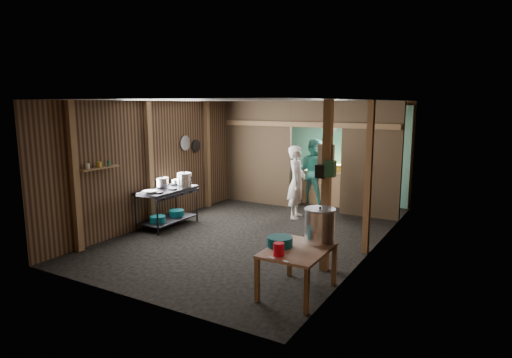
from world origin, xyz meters
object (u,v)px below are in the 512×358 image
Objects in this scene: gas_range at (167,207)px; yellow_tub at (336,168)px; stock_pot at (320,226)px; prep_table at (297,271)px; pink_bucket at (279,249)px; cook at (297,182)px; stove_pot_large at (184,180)px.

yellow_tub is at bearing 56.40° from gas_range.
stock_pot reaches higher than gas_range.
prep_table is 0.54m from pink_bucket.
gas_range is at bearing 122.30° from cook.
yellow_tub is at bearing -22.75° from cook.
prep_table is at bearing 73.77° from pink_bucket.
stove_pot_large is 1.88× the size of pink_bucket.
yellow_tub is at bearing 55.48° from stove_pot_large.
yellow_tub is at bearing 104.22° from prep_table.
prep_table is 4.11m from stove_pot_large.
gas_range is 0.83× the size of cook.
yellow_tub is at bearing 106.97° from stock_pot.
yellow_tub is (2.22, 3.23, 0.01)m from stove_pot_large.
prep_table is at bearing -29.34° from stove_pot_large.
pink_bucket is at bearing -106.23° from prep_table.
pink_bucket is 0.10× the size of cook.
stock_pot reaches higher than stove_pot_large.
gas_range is 4.35m from yellow_tub.
gas_range is at bearing -123.60° from yellow_tub.
gas_range is 2.66× the size of stock_pot.
cook is (-1.65, 3.58, 0.50)m from prep_table.
cook reaches higher than stock_pot.
stove_pot_large is at bearing 65.29° from gas_range.
gas_range is at bearing 151.24° from pink_bucket.
stock_pot is at bearing -23.33° from stove_pot_large.
prep_table is at bearing -166.49° from cook.
stock_pot is (3.69, -1.59, -0.08)m from stove_pot_large.
cook is at bearing 119.53° from stock_pot.
stove_pot_large is at bearing 118.81° from cook.
gas_range is 8.02× the size of pink_bucket.
gas_range is 2.87m from cook.
cook is at bearing 40.10° from stove_pot_large.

